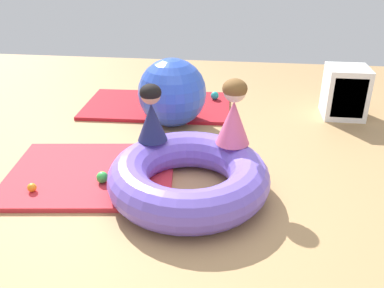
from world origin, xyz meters
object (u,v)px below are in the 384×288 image
play_ball_orange (32,188)px  exercise_ball_large (172,93)px  play_ball_green (102,177)px  play_ball_pink (148,112)px  storage_cube (345,93)px  play_ball_blue (136,151)px  play_ball_teal (215,96)px  play_ball_yellow (146,97)px  play_ball_red (152,99)px  child_in_navy (152,113)px  inflatable_cushion (189,177)px  child_in_pink (234,113)px

play_ball_orange → exercise_ball_large: 1.76m
play_ball_green → play_ball_pink: size_ratio=1.14×
storage_cube → play_ball_blue: bearing=-147.2°
play_ball_teal → storage_cube: (1.46, -0.27, 0.19)m
play_ball_yellow → play_ball_red: (0.08, -0.06, 0.00)m
play_ball_teal → storage_cube: storage_cube is taller
child_in_navy → exercise_ball_large: bearing=-87.0°
play_ball_orange → play_ball_blue: bearing=45.7°
play_ball_pink → play_ball_teal: play_ball_teal is taller
child_in_navy → storage_cube: bearing=-138.6°
inflatable_cushion → play_ball_orange: bearing=-171.4°
storage_cube → inflatable_cushion: bearing=-129.8°
inflatable_cushion → play_ball_pink: (-0.65, 1.44, -0.07)m
exercise_ball_large → play_ball_orange: bearing=-118.8°
play_ball_red → exercise_ball_large: 0.71m
play_ball_blue → exercise_ball_large: bearing=77.5°
child_in_navy → play_ball_green: size_ratio=5.04×
play_ball_blue → play_ball_red: (-0.16, 1.41, -0.02)m
play_ball_pink → play_ball_blue: (0.10, -0.96, 0.01)m
child_in_pink → play_ball_teal: size_ratio=5.43×
inflatable_cushion → play_ball_pink: size_ratio=15.00×
play_ball_orange → storage_cube: size_ratio=0.12×
child_in_pink → play_ball_blue: size_ratio=5.05×
play_ball_red → exercise_ball_large: exercise_ball_large is taller
child_in_navy → play_ball_teal: size_ratio=4.83×
play_ball_red → storage_cube: (2.21, -0.09, 0.21)m
inflatable_cushion → storage_cube: storage_cube is taller
play_ball_yellow → play_ball_teal: size_ratio=0.68×
inflatable_cushion → child_in_navy: child_in_navy is taller
play_ball_orange → play_ball_red: size_ratio=1.02×
child_in_pink → play_ball_red: bearing=-123.2°
inflatable_cushion → play_ball_blue: size_ratio=11.72×
play_ball_green → play_ball_yellow: play_ball_green is taller
storage_cube → play_ball_green: bearing=-140.9°
child_in_navy → play_ball_red: 1.71m
play_ball_yellow → play_ball_red: bearing=-37.2°
play_ball_orange → play_ball_pink: 1.71m
play_ball_green → play_ball_red: (-0.01, 1.87, -0.01)m
play_ball_yellow → storage_cube: bearing=-3.7°
child_in_pink → exercise_ball_large: child_in_pink is taller
child_in_pink → storage_cube: 1.93m
play_ball_red → storage_cube: size_ratio=0.12×
play_ball_orange → storage_cube: storage_cube is taller
child_in_pink → child_in_navy: (-0.65, -0.03, -0.03)m
child_in_pink → play_ball_pink: (-0.96, 1.12, -0.49)m
play_ball_yellow → play_ball_teal: (0.83, 0.12, 0.02)m
play_ball_pink → play_ball_blue: 0.96m
child_in_pink → storage_cube: size_ratio=0.95×
child_in_pink → play_ball_teal: bearing=-147.4°
play_ball_teal → child_in_pink: bearing=-81.2°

